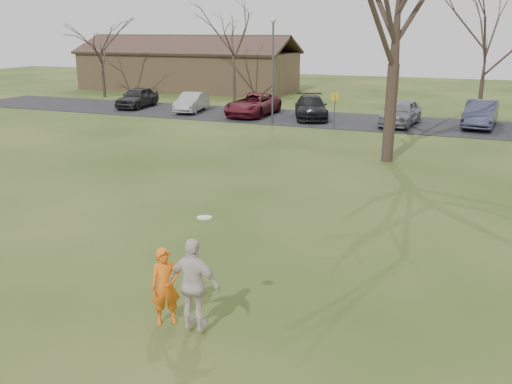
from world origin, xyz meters
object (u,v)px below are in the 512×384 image
car_0 (137,97)px  car_5 (481,114)px  car_4 (401,112)px  catching_play (194,284)px  car_3 (311,107)px  building (189,69)px  car_2 (253,104)px  player_defender (165,287)px  car_1 (192,102)px  lamp_post (273,58)px

car_0 → car_5: car_5 is taller
car_4 → catching_play: size_ratio=1.98×
car_3 → building: bearing=122.2°
car_2 → building: 17.73m
player_defender → car_1: size_ratio=0.39×
car_1 → catching_play: catching_play is taller
player_defender → building: (-19.77, 38.33, 1.14)m
car_3 → lamp_post: lamp_post is taller
car_0 → car_2: size_ratio=0.83×
car_1 → car_3: size_ratio=0.82×
car_3 → car_1: bearing=162.8°
car_1 → car_4: 14.35m
catching_play → building: building is taller
lamp_post → car_5: bearing=14.0°
car_2 → car_4: bearing=0.3°
car_0 → lamp_post: bearing=-18.6°
car_0 → building: (-2.41, 12.70, 1.15)m
car_2 → lamp_post: lamp_post is taller
car_4 → car_3: bearing=-178.0°
car_0 → car_4: (19.10, -0.86, 0.03)m
car_1 → car_5: size_ratio=0.85×
building → player_defender: bearing=-62.7°
building → lamp_post: bearing=-47.9°
car_2 → lamp_post: bearing=-44.0°
player_defender → car_0: size_ratio=0.36×
car_1 → building: building is taller
car_0 → car_4: car_4 is taller
car_5 → building: 28.87m
car_5 → lamp_post: (-11.99, -2.98, 3.14)m
building → lamp_post: 20.99m
player_defender → car_5: size_ratio=0.33×
building → car_2: bearing=-48.2°
car_2 → lamp_post: (2.20, -2.31, 3.20)m
player_defender → building: building is taller
player_defender → catching_play: (0.71, -0.13, 0.24)m
car_5 → car_2: bearing=-171.0°
car_1 → car_2: size_ratio=0.77×
car_2 → lamp_post: 4.52m
car_4 → car_5: size_ratio=0.95×
car_1 → player_defender: bearing=-71.9°
car_3 → car_5: 10.23m
car_1 → car_2: bearing=-9.0°
car_0 → building: 12.98m
car_0 → car_5: bearing=-4.6°
car_2 → car_3: bearing=5.5°
car_3 → car_0: bearing=160.4°
building → lamp_post: lamp_post is taller
catching_play → car_2: bearing=108.9°
car_4 → car_5: bearing=20.8°
car_1 → car_4: (14.34, -0.41, 0.11)m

